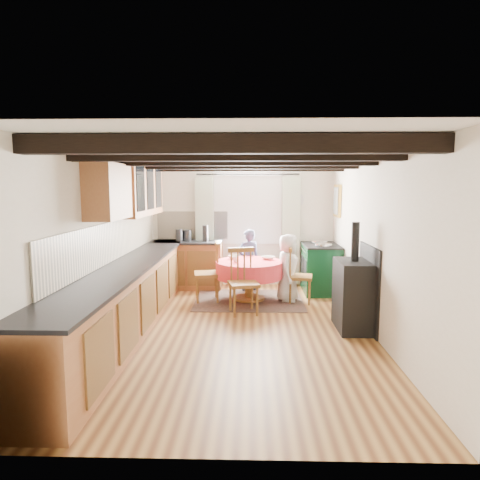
{
  "coord_description": "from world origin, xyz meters",
  "views": [
    {
      "loc": [
        0.17,
        -5.54,
        1.96
      ],
      "look_at": [
        0.0,
        0.8,
        1.15
      ],
      "focal_mm": 31.31,
      "sensor_mm": 36.0,
      "label": 1
    }
  ],
  "objects_px": {
    "chair_near": "(244,281)",
    "child_right": "(288,268)",
    "chair_left": "(207,272)",
    "child_far": "(249,260)",
    "cast_iron_stove": "(354,276)",
    "cup": "(235,259)",
    "dining_table": "(249,281)",
    "aga_range": "(321,268)",
    "chair_right": "(300,275)"
  },
  "relations": [
    {
      "from": "chair_near",
      "to": "child_right",
      "type": "relative_size",
      "value": 0.88
    },
    {
      "from": "chair_left",
      "to": "child_far",
      "type": "distance_m",
      "value": 1.03
    },
    {
      "from": "chair_left",
      "to": "child_far",
      "type": "bearing_deg",
      "value": 127.37
    },
    {
      "from": "cast_iron_stove",
      "to": "cup",
      "type": "xyz_separation_m",
      "value": [
        -1.68,
        1.33,
        -0.01
      ]
    },
    {
      "from": "dining_table",
      "to": "child_far",
      "type": "distance_m",
      "value": 0.73
    },
    {
      "from": "chair_near",
      "to": "cup",
      "type": "distance_m",
      "value": 0.71
    },
    {
      "from": "chair_left",
      "to": "aga_range",
      "type": "distance_m",
      "value": 2.17
    },
    {
      "from": "chair_right",
      "to": "cast_iron_stove",
      "type": "relative_size",
      "value": 0.64
    },
    {
      "from": "chair_left",
      "to": "cup",
      "type": "bearing_deg",
      "value": 76.29
    },
    {
      "from": "child_far",
      "to": "child_right",
      "type": "height_order",
      "value": "child_far"
    },
    {
      "from": "chair_near",
      "to": "chair_left",
      "type": "xyz_separation_m",
      "value": [
        -0.64,
        0.7,
        0.01
      ]
    },
    {
      "from": "chair_left",
      "to": "cup",
      "type": "height_order",
      "value": "chair_left"
    },
    {
      "from": "chair_right",
      "to": "cast_iron_stove",
      "type": "height_order",
      "value": "cast_iron_stove"
    },
    {
      "from": "dining_table",
      "to": "cup",
      "type": "xyz_separation_m",
      "value": [
        -0.23,
        -0.09,
        0.39
      ]
    },
    {
      "from": "child_far",
      "to": "chair_right",
      "type": "bearing_deg",
      "value": 120.47
    },
    {
      "from": "child_right",
      "to": "cup",
      "type": "xyz_separation_m",
      "value": [
        -0.9,
        -0.09,
        0.16
      ]
    },
    {
      "from": "dining_table",
      "to": "aga_range",
      "type": "relative_size",
      "value": 1.15
    },
    {
      "from": "chair_left",
      "to": "child_far",
      "type": "height_order",
      "value": "child_far"
    },
    {
      "from": "dining_table",
      "to": "chair_right",
      "type": "xyz_separation_m",
      "value": [
        0.87,
        -0.08,
        0.13
      ]
    },
    {
      "from": "child_far",
      "to": "cup",
      "type": "xyz_separation_m",
      "value": [
        -0.22,
        -0.78,
        0.15
      ]
    },
    {
      "from": "chair_left",
      "to": "aga_range",
      "type": "bearing_deg",
      "value": 99.87
    },
    {
      "from": "aga_range",
      "to": "cup",
      "type": "bearing_deg",
      "value": -154.76
    },
    {
      "from": "dining_table",
      "to": "cast_iron_stove",
      "type": "distance_m",
      "value": 2.06
    },
    {
      "from": "dining_table",
      "to": "chair_left",
      "type": "relative_size",
      "value": 1.11
    },
    {
      "from": "chair_near",
      "to": "cast_iron_stove",
      "type": "relative_size",
      "value": 0.68
    },
    {
      "from": "chair_near",
      "to": "aga_range",
      "type": "relative_size",
      "value": 1.02
    },
    {
      "from": "cast_iron_stove",
      "to": "cup",
      "type": "distance_m",
      "value": 2.14
    },
    {
      "from": "dining_table",
      "to": "aga_range",
      "type": "distance_m",
      "value": 1.49
    },
    {
      "from": "aga_range",
      "to": "chair_right",
      "type": "bearing_deg",
      "value": -122.39
    },
    {
      "from": "child_right",
      "to": "cup",
      "type": "relative_size",
      "value": 11.59
    },
    {
      "from": "dining_table",
      "to": "chair_right",
      "type": "bearing_deg",
      "value": -5.33
    },
    {
      "from": "cup",
      "to": "cast_iron_stove",
      "type": "bearing_deg",
      "value": -38.41
    },
    {
      "from": "chair_left",
      "to": "chair_near",
      "type": "bearing_deg",
      "value": 33.67
    },
    {
      "from": "chair_right",
      "to": "aga_range",
      "type": "distance_m",
      "value": 0.86
    },
    {
      "from": "chair_near",
      "to": "child_far",
      "type": "height_order",
      "value": "child_far"
    },
    {
      "from": "chair_right",
      "to": "dining_table",
      "type": "bearing_deg",
      "value": 93.76
    },
    {
      "from": "child_right",
      "to": "cup",
      "type": "bearing_deg",
      "value": 107.19
    },
    {
      "from": "aga_range",
      "to": "child_far",
      "type": "xyz_separation_m",
      "value": [
        -1.35,
        0.04,
        0.13
      ]
    },
    {
      "from": "dining_table",
      "to": "cup",
      "type": "relative_size",
      "value": 11.43
    },
    {
      "from": "chair_right",
      "to": "cast_iron_stove",
      "type": "xyz_separation_m",
      "value": [
        0.57,
        -1.34,
        0.27
      ]
    },
    {
      "from": "chair_right",
      "to": "cup",
      "type": "distance_m",
      "value": 1.13
    },
    {
      "from": "dining_table",
      "to": "child_right",
      "type": "bearing_deg",
      "value": -0.27
    },
    {
      "from": "chair_left",
      "to": "child_right",
      "type": "relative_size",
      "value": 0.89
    },
    {
      "from": "cast_iron_stove",
      "to": "cup",
      "type": "height_order",
      "value": "cast_iron_stove"
    },
    {
      "from": "cast_iron_stove",
      "to": "child_right",
      "type": "relative_size",
      "value": 1.28
    },
    {
      "from": "aga_range",
      "to": "child_far",
      "type": "height_order",
      "value": "child_far"
    },
    {
      "from": "chair_right",
      "to": "aga_range",
      "type": "height_order",
      "value": "chair_right"
    },
    {
      "from": "cup",
      "to": "chair_near",
      "type": "bearing_deg",
      "value": -77.14
    },
    {
      "from": "chair_right",
      "to": "cup",
      "type": "height_order",
      "value": "chair_right"
    },
    {
      "from": "chair_near",
      "to": "cast_iron_stove",
      "type": "distance_m",
      "value": 1.68
    }
  ]
}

